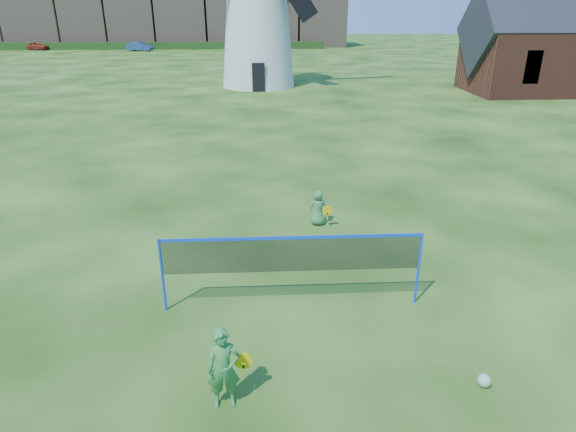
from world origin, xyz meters
The scene contains 11 objects.
ground centered at (0.00, 0.00, 0.00)m, with size 220.00×220.00×0.00m, color black.
windmill centered at (-0.47, 29.34, 5.68)m, with size 11.78×5.40×16.31m.
chapel centered at (20.50, 25.47, 3.07)m, with size 12.90×6.25×10.91m.
badminton_net centered at (0.22, -0.60, 1.14)m, with size 5.05×0.05×1.55m.
player_girl centered at (-0.94, -3.19, 0.67)m, with size 0.68×0.38×1.33m.
player_boy centered at (1.19, 3.39, 0.49)m, with size 0.62×0.41×0.98m.
play_ball centered at (3.11, -3.03, 0.11)m, with size 0.22×0.22×0.22m, color green.
terraced_houses centered at (-19.44, 72.00, 3.98)m, with size 64.90×8.40×8.19m.
hedge centered at (-22.00, 66.00, 0.50)m, with size 62.00×0.80×1.00m, color #193814.
car_left centered at (-31.61, 65.69, 0.55)m, with size 1.29×3.22×1.10m, color maroon.
car_right centered at (-16.89, 63.19, 0.60)m, with size 1.28×3.66×1.21m, color navy.
Camera 1 is at (-0.31, -8.95, 5.53)m, focal length 30.62 mm.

